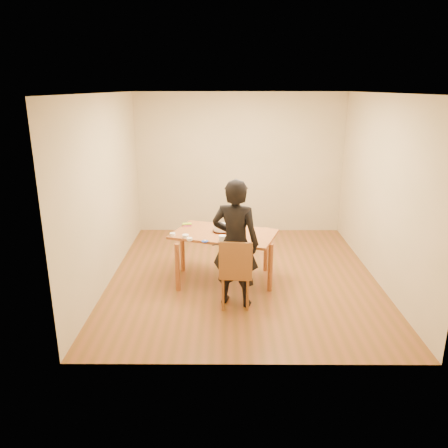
{
  "coord_description": "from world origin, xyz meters",
  "views": [
    {
      "loc": [
        -0.26,
        -6.17,
        2.78
      ],
      "look_at": [
        -0.29,
        -0.2,
        0.9
      ],
      "focal_mm": 35.0,
      "sensor_mm": 36.0,
      "label": 1
    }
  ],
  "objects_px": {
    "cake": "(221,228)",
    "person": "(235,243)",
    "cake_plate": "(222,231)",
    "dining_chair": "(235,273)",
    "dining_table": "(224,234)"
  },
  "relations": [
    {
      "from": "dining_table",
      "to": "person",
      "type": "xyz_separation_m",
      "value": [
        0.15,
        -0.73,
        0.12
      ]
    },
    {
      "from": "person",
      "to": "cake",
      "type": "bearing_deg",
      "value": -60.46
    },
    {
      "from": "dining_table",
      "to": "dining_chair",
      "type": "xyz_separation_m",
      "value": [
        0.15,
        -0.78,
        -0.28
      ]
    },
    {
      "from": "cake_plate",
      "to": "dining_chair",
      "type": "bearing_deg",
      "value": -77.46
    },
    {
      "from": "dining_table",
      "to": "cake_plate",
      "type": "xyz_separation_m",
      "value": [
        -0.04,
        0.07,
        0.03
      ]
    },
    {
      "from": "cake",
      "to": "person",
      "type": "height_order",
      "value": "person"
    },
    {
      "from": "dining_chair",
      "to": "person",
      "type": "distance_m",
      "value": 0.4
    },
    {
      "from": "dining_chair",
      "to": "cake",
      "type": "relative_size",
      "value": 1.6
    },
    {
      "from": "cake",
      "to": "person",
      "type": "xyz_separation_m",
      "value": [
        0.19,
        -0.8,
        0.05
      ]
    },
    {
      "from": "cake_plate",
      "to": "dining_table",
      "type": "bearing_deg",
      "value": -60.98
    },
    {
      "from": "dining_chair",
      "to": "cake",
      "type": "bearing_deg",
      "value": 108.47
    },
    {
      "from": "person",
      "to": "dining_chair",
      "type": "bearing_deg",
      "value": 106.32
    },
    {
      "from": "dining_table",
      "to": "person",
      "type": "relative_size",
      "value": 0.85
    },
    {
      "from": "cake_plate",
      "to": "person",
      "type": "xyz_separation_m",
      "value": [
        0.19,
        -0.8,
        0.09
      ]
    },
    {
      "from": "dining_table",
      "to": "cake",
      "type": "height_order",
      "value": "cake"
    }
  ]
}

